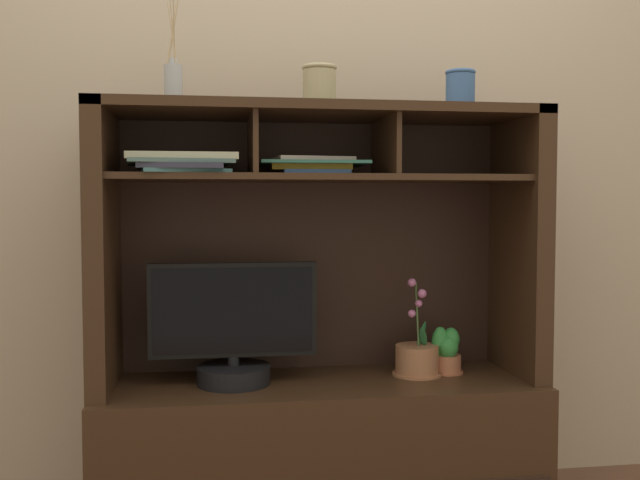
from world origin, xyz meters
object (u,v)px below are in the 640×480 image
at_px(potted_fern, 446,350).
at_px(magazine_stack_centre, 311,166).
at_px(tv_monitor, 233,334).
at_px(accent_vase, 460,90).
at_px(ceramic_vase, 319,87).
at_px(potted_orchid, 417,359).
at_px(magazine_stack_left, 182,163).
at_px(diffuser_bottle, 173,83).
at_px(media_console, 320,394).

bearing_deg(potted_fern, magazine_stack_centre, -178.02).
distance_m(tv_monitor, magazine_stack_centre, 0.59).
bearing_deg(accent_vase, ceramic_vase, 175.63).
bearing_deg(potted_orchid, magazine_stack_centre, -179.70).
xyz_separation_m(potted_fern, magazine_stack_left, (-0.87, -0.08, 0.62)).
bearing_deg(tv_monitor, potted_orchid, 2.61).
height_order(magazine_stack_centre, accent_vase, accent_vase).
relative_size(diffuser_bottle, accent_vase, 2.52).
bearing_deg(ceramic_vase, magazine_stack_centre, -174.66).
distance_m(magazine_stack_centre, accent_vase, 0.55).
xyz_separation_m(tv_monitor, ceramic_vase, (0.28, 0.03, 0.79)).
bearing_deg(potted_fern, potted_orchid, -172.44).
height_order(potted_orchid, potted_fern, potted_orchid).
height_order(potted_fern, ceramic_vase, ceramic_vase).
bearing_deg(magazine_stack_left, ceramic_vase, 9.11).
bearing_deg(diffuser_bottle, accent_vase, -1.27).
xyz_separation_m(magazine_stack_centre, accent_vase, (0.49, -0.03, 0.25)).
xyz_separation_m(potted_orchid, magazine_stack_left, (-0.76, -0.07, 0.64)).
distance_m(potted_orchid, magazine_stack_left, 1.00).
bearing_deg(media_console, magazine_stack_left, -171.48).
distance_m(magazine_stack_centre, diffuser_bottle, 0.50).
bearing_deg(accent_vase, potted_fern, 114.38).
relative_size(media_console, diffuser_bottle, 4.42).
distance_m(ceramic_vase, accent_vase, 0.46).
distance_m(potted_fern, magazine_stack_left, 1.07).
height_order(potted_fern, accent_vase, accent_vase).
bearing_deg(ceramic_vase, magazine_stack_left, -170.89).
distance_m(diffuser_bottle, ceramic_vase, 0.46).
relative_size(tv_monitor, potted_orchid, 1.63).
distance_m(magazine_stack_left, accent_vase, 0.93).
distance_m(magazine_stack_left, diffuser_bottle, 0.26).
distance_m(tv_monitor, magazine_stack_left, 0.56).
distance_m(potted_orchid, magazine_stack_centre, 0.73).
distance_m(potted_fern, diffuser_bottle, 1.25).
relative_size(potted_fern, accent_vase, 1.24).
bearing_deg(magazine_stack_centre, potted_orchid, 0.30).
bearing_deg(potted_fern, ceramic_vase, -178.22).
bearing_deg(accent_vase, potted_orchid, 165.06).
relative_size(media_console, magazine_stack_left, 4.11).
bearing_deg(tv_monitor, accent_vase, -0.51).
distance_m(media_console, accent_vase, 1.10).
distance_m(magazine_stack_left, magazine_stack_centre, 0.41).
relative_size(potted_fern, magazine_stack_left, 0.46).
bearing_deg(potted_fern, accent_vase, -65.62).
height_order(media_console, magazine_stack_centre, media_console).
bearing_deg(media_console, potted_orchid, 0.68).
height_order(magazine_stack_centre, ceramic_vase, ceramic_vase).
distance_m(media_console, tv_monitor, 0.35).
distance_m(media_console, magazine_stack_centre, 0.75).
height_order(tv_monitor, potted_orchid, tv_monitor).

